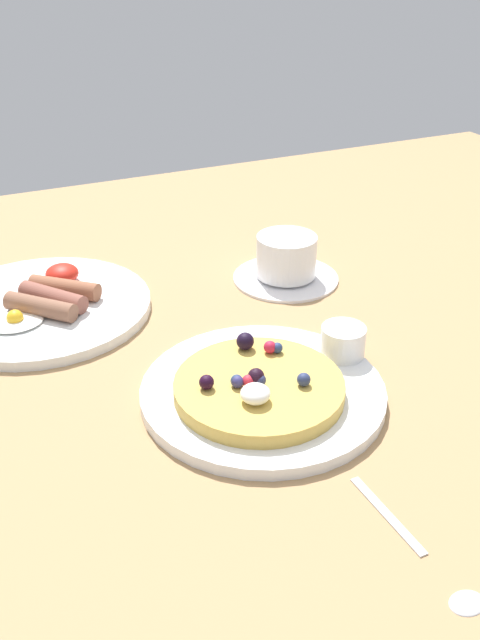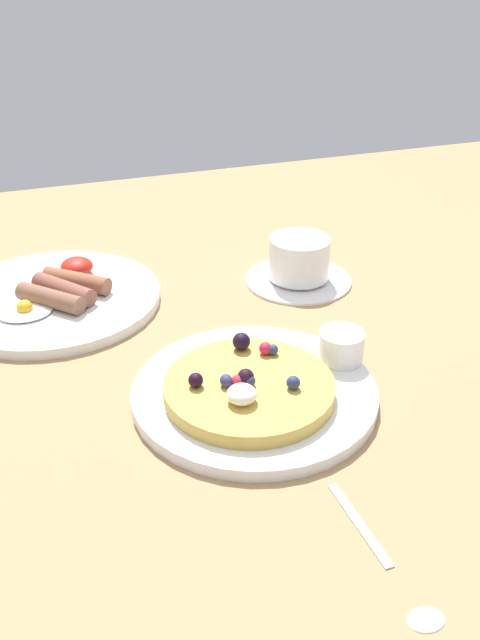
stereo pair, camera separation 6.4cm
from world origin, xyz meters
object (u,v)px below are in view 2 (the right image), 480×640
(breakfast_plate, at_px, (53,299))
(coffee_cup, at_px, (299,257))
(coffee_saucer, at_px, (298,279))
(syrup_ramekin, at_px, (341,346))
(pancake_plate, at_px, (254,393))
(teaspoon, at_px, (399,578))

(breakfast_plate, xyz_separation_m, coffee_cup, (0.33, -0.04, 0.03))
(breakfast_plate, relative_size, coffee_cup, 2.57)
(coffee_saucer, distance_m, coffee_cup, 0.03)
(breakfast_plate, bearing_deg, syrup_ramekin, -43.02)
(pancake_plate, bearing_deg, coffee_cup, 57.24)
(breakfast_plate, height_order, coffee_saucer, breakfast_plate)
(pancake_plate, distance_m, coffee_cup, 0.28)
(syrup_ramekin, height_order, coffee_saucer, syrup_ramekin)
(syrup_ramekin, height_order, teaspoon, syrup_ramekin)
(syrup_ramekin, relative_size, breakfast_plate, 0.18)
(syrup_ramekin, bearing_deg, pancake_plate, -169.70)
(pancake_plate, height_order, breakfast_plate, same)
(coffee_saucer, xyz_separation_m, coffee_cup, (0.00, 0.00, 0.03))
(pancake_plate, relative_size, teaspoon, 1.63)
(pancake_plate, bearing_deg, coffee_saucer, 57.19)
(pancake_plate, relative_size, breakfast_plate, 0.92)
(pancake_plate, bearing_deg, breakfast_plate, 121.63)
(pancake_plate, xyz_separation_m, breakfast_plate, (-0.17, 0.28, -0.00))
(pancake_plate, height_order, coffee_cup, coffee_cup)
(breakfast_plate, height_order, coffee_cup, coffee_cup)
(syrup_ramekin, xyz_separation_m, coffee_saucer, (0.04, 0.22, -0.03))
(pancake_plate, xyz_separation_m, coffee_cup, (0.15, 0.24, 0.03))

